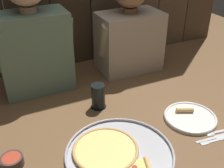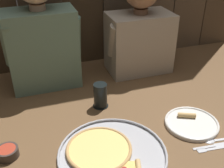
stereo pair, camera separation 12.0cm
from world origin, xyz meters
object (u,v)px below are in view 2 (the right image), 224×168
at_px(dinner_plate, 191,123).
at_px(diner_right, 140,27).
at_px(pizza_tray, 108,152).
at_px(diner_left, 41,31).
at_px(dipping_bowl, 7,152).
at_px(drinking_glass, 100,96).

xyz_separation_m(dinner_plate, diner_right, (-0.01, 0.58, 0.26)).
distance_m(pizza_tray, diner_left, 0.71).
xyz_separation_m(pizza_tray, diner_right, (0.40, 0.63, 0.26)).
bearing_deg(dipping_bowl, diner_left, 67.10).
height_order(dipping_bowl, diner_right, diner_right).
bearing_deg(dipping_bowl, dinner_plate, -4.29).
height_order(pizza_tray, diner_right, diner_right).
bearing_deg(drinking_glass, dinner_plate, -38.22).
distance_m(drinking_glass, diner_right, 0.50).
distance_m(dipping_bowl, diner_right, 0.96).
xyz_separation_m(diner_left, diner_right, (0.55, 0.00, -0.04)).
height_order(drinking_glass, diner_left, diner_left).
height_order(pizza_tray, drinking_glass, drinking_glass).
height_order(pizza_tray, dipping_bowl, dipping_bowl).
height_order(drinking_glass, diner_right, diner_right).
relative_size(pizza_tray, dipping_bowl, 5.08).
bearing_deg(diner_right, pizza_tray, -122.22).
distance_m(dinner_plate, drinking_glass, 0.44).
relative_size(dinner_plate, dipping_bowl, 2.84).
distance_m(dinner_plate, diner_right, 0.63).
xyz_separation_m(drinking_glass, diner_left, (-0.22, 0.31, 0.25)).
bearing_deg(diner_right, drinking_glass, -137.16).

